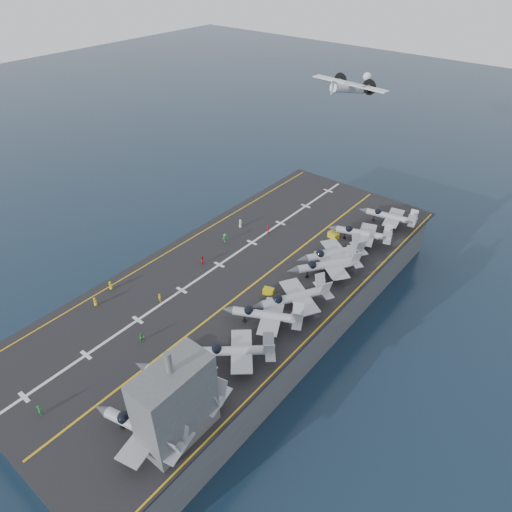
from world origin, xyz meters
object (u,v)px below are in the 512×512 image
Objects in this scene: island_superstructure at (174,396)px; tow_cart_a at (190,347)px; fighter_jet_0 at (144,429)px; transport_plane at (349,89)px.

tow_cart_a is at bearing 130.57° from island_superstructure.
island_superstructure is 16.07m from tow_cart_a.
fighter_jet_0 is 0.65× the size of transport_plane.
transport_plane reaches higher than island_superstructure.
tow_cart_a is 85.24m from transport_plane.
fighter_jet_0 is (-2.52, -3.47, -5.06)m from island_superstructure.
island_superstructure is 7.22× the size of tow_cart_a.
transport_plane is (-30.08, 91.67, 11.22)m from island_superstructure.
fighter_jet_0 is at bearing -64.50° from tow_cart_a.
transport_plane is (-27.56, 95.14, 16.28)m from fighter_jet_0.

